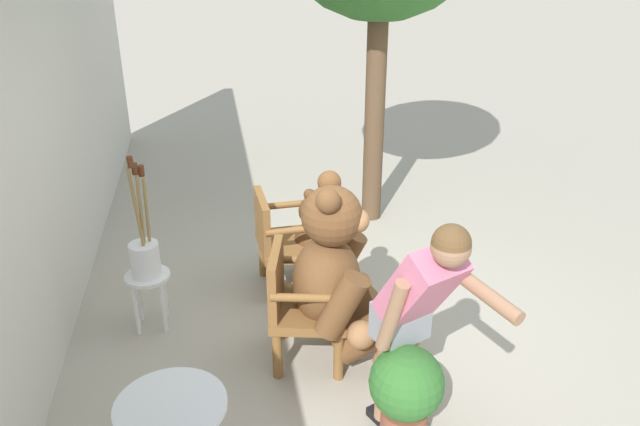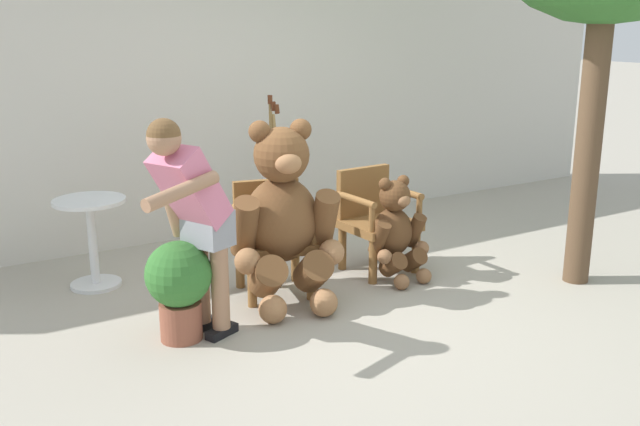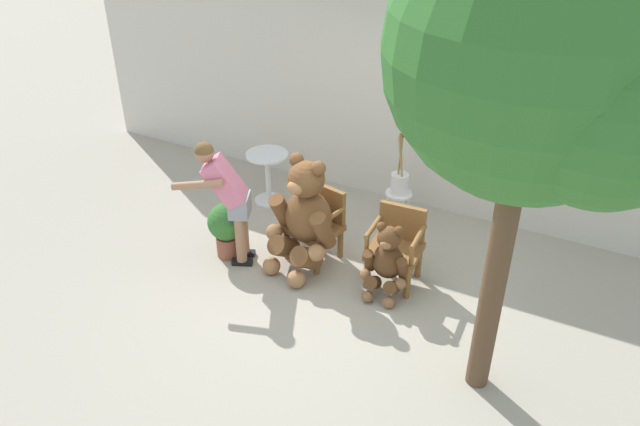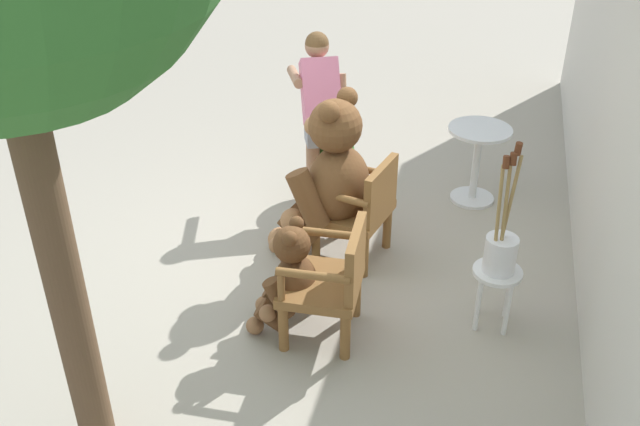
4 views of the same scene
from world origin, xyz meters
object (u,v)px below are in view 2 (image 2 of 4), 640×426
Objects in this scene: wooden_chair_right at (375,217)px; teddy_bear_small at (396,230)px; wooden_chair_left at (272,234)px; person_visitor at (193,209)px; brush_bucket at (274,178)px; potted_plant at (179,283)px; teddy_bear_large at (284,216)px; round_side_table at (92,232)px; white_stool at (274,207)px.

wooden_chair_right is 1.00× the size of teddy_bear_small.
person_visitor is (-0.84, -0.54, 0.44)m from wooden_chair_left.
brush_bucket is 2.19m from potted_plant.
teddy_bear_small is at bearing -1.91° from teddy_bear_large.
white_stool is at bearing 8.44° from round_side_table.
teddy_bear_large is 1.51m from white_stool.
person_visitor reaches higher than white_stool.
round_side_table is (-2.16, 1.11, 0.03)m from teddy_bear_small.
white_stool is at bearing 88.57° from brush_bucket.
wooden_chair_left is at bearing -118.44° from brush_bucket.
person_visitor is at bearing -33.21° from potted_plant.
person_visitor reaches higher than teddy_bear_large.
wooden_chair_left is 0.62× the size of teddy_bear_large.
teddy_bear_small is 2.43m from round_side_table.
wooden_chair_left reaches higher than white_stool.
teddy_bear_small is at bearing 5.63° from potted_plant.
brush_bucket reaches higher than wooden_chair_right.
teddy_bear_small is 1.19× the size of round_side_table.
brush_bucket is (1.43, 1.62, -0.26)m from person_visitor.
teddy_bear_large is at bearing -114.73° from white_stool.
teddy_bear_large is at bearing -114.77° from brush_bucket.
teddy_bear_small is 0.90× the size of brush_bucket.
teddy_bear_large is 0.89m from person_visitor.
round_side_table is 1.32m from potted_plant.
wooden_chair_left and wooden_chair_right have the same top height.
teddy_bear_small is 1.86× the size of white_stool.
round_side_table is (-1.76, -0.26, -0.20)m from brush_bucket.
brush_bucket is (-0.39, 1.08, 0.18)m from wooden_chair_right.
white_stool is 0.68× the size of potted_plant.
person_visitor reaches higher than potted_plant.
person_visitor is at bearing -160.55° from teddy_bear_large.
teddy_bear_small is (0.98, -0.29, -0.04)m from wooden_chair_left.
person_visitor is (-1.82, -0.54, 0.44)m from wooden_chair_right.
wooden_chair_left is 1.87× the size of white_stool.
potted_plant is at bearing -134.36° from brush_bucket.
teddy_bear_large is at bearing 13.82° from potted_plant.
potted_plant is (-1.92, -0.48, -0.07)m from wooden_chair_right.
round_side_table is (-1.14, 1.08, -0.23)m from teddy_bear_large.
round_side_table is at bearing 152.76° from teddy_bear_small.
teddy_bear_large reaches higher than teddy_bear_small.
white_stool is at bearing 48.69° from person_visitor.
teddy_bear_small is 1.43m from white_stool.
potted_plant is at bearing 146.79° from person_visitor.
teddy_bear_small is at bearing -73.81° from white_stool.
teddy_bear_large is (-0.03, -0.25, 0.21)m from wooden_chair_left.
person_visitor is 2.18m from brush_bucket.
wooden_chair_left is at bearing 83.32° from teddy_bear_large.
brush_bucket is at bearing 45.64° from potted_plant.
round_side_table is at bearing 159.08° from wooden_chair_right.
teddy_bear_small is 1.90m from person_visitor.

